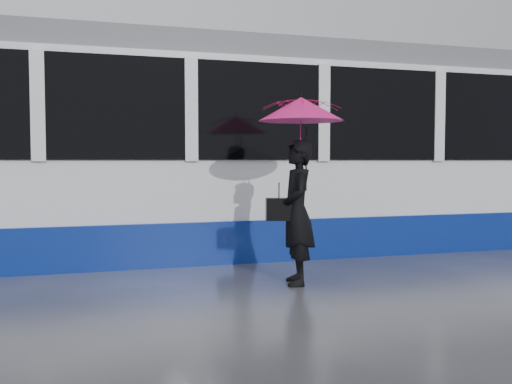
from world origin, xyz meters
name	(u,v)px	position (x,y,z in m)	size (l,w,h in m)	color
ground	(218,285)	(0.00, 0.00, 0.00)	(90.00, 90.00, 0.00)	#2F2F34
rails	(183,252)	(0.00, 2.50, 0.01)	(34.00, 1.51, 0.02)	#3F3D38
tram	(321,152)	(2.42, 2.50, 1.64)	(26.00, 2.56, 3.35)	white
woman	(297,212)	(0.92, -0.24, 0.87)	(0.63, 0.42, 1.74)	black
umbrella	(301,126)	(0.97, -0.24, 1.90)	(1.21, 1.21, 1.17)	#F31489
handbag	(279,209)	(0.70, -0.22, 0.91)	(0.33, 0.20, 0.45)	black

